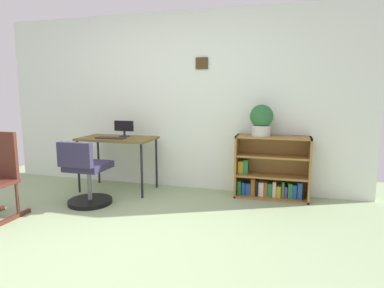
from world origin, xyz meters
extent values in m
plane|color=#8FA478|center=(0.00, 0.00, 0.00)|extent=(6.24, 6.24, 0.00)
cube|color=silver|center=(0.00, 2.15, 1.20)|extent=(5.20, 0.10, 2.41)
cube|color=#413116|center=(0.41, 2.09, 1.71)|extent=(0.16, 0.02, 0.15)
cube|color=brown|center=(-0.67, 1.71, 0.72)|extent=(1.00, 0.57, 0.03)
cylinder|color=black|center=(-1.13, 1.47, 0.35)|extent=(0.03, 0.03, 0.70)
cylinder|color=black|center=(-0.21, 1.47, 0.35)|extent=(0.03, 0.03, 0.70)
cylinder|color=black|center=(-1.13, 1.96, 0.35)|extent=(0.03, 0.03, 0.70)
cylinder|color=black|center=(-0.21, 1.96, 0.35)|extent=(0.03, 0.03, 0.70)
cylinder|color=#262628|center=(-0.62, 1.83, 0.74)|extent=(0.14, 0.14, 0.01)
cylinder|color=#262628|center=(-0.62, 1.83, 0.78)|extent=(0.03, 0.03, 0.07)
cube|color=black|center=(-0.62, 1.82, 0.88)|extent=(0.28, 0.02, 0.14)
cube|color=#352927|center=(-0.70, 1.59, 0.74)|extent=(0.39, 0.13, 0.02)
cylinder|color=black|center=(-0.73, 1.10, 0.03)|extent=(0.52, 0.52, 0.05)
cylinder|color=slate|center=(-0.73, 1.10, 0.24)|extent=(0.05, 0.05, 0.37)
cube|color=#2D2943|center=(-0.73, 1.10, 0.46)|extent=(0.44, 0.44, 0.08)
cube|color=#2D2943|center=(-0.73, 0.85, 0.64)|extent=(0.42, 0.07, 0.28)
cube|color=#4C241B|center=(-1.22, 0.34, 0.02)|extent=(0.04, 0.64, 0.04)
cylinder|color=#4C241B|center=(-1.22, 0.50, 0.21)|extent=(0.03, 0.03, 0.34)
cube|color=#4C241B|center=(-1.40, 0.52, 0.67)|extent=(0.40, 0.04, 0.50)
cube|color=olive|center=(0.92, 1.92, 0.40)|extent=(0.02, 0.30, 0.79)
cube|color=olive|center=(1.81, 1.92, 0.40)|extent=(0.02, 0.30, 0.79)
cube|color=olive|center=(1.36, 1.92, 0.78)|extent=(0.91, 0.30, 0.02)
cube|color=olive|center=(1.36, 1.92, 0.01)|extent=(0.91, 0.30, 0.02)
cube|color=olive|center=(1.36, 2.06, 0.40)|extent=(0.91, 0.02, 0.79)
cube|color=olive|center=(1.36, 1.92, 0.29)|extent=(0.86, 0.28, 0.02)
cube|color=olive|center=(1.36, 1.92, 0.54)|extent=(0.86, 0.28, 0.02)
cube|color=#237238|center=(0.96, 1.91, 0.11)|extent=(0.05, 0.12, 0.18)
cube|color=#1E478C|center=(1.02, 1.91, 0.10)|extent=(0.04, 0.12, 0.16)
cube|color=#1E478C|center=(1.07, 1.91, 0.10)|extent=(0.06, 0.10, 0.15)
cube|color=#99591E|center=(1.14, 1.91, 0.13)|extent=(0.05, 0.10, 0.21)
cube|color=black|center=(1.19, 1.91, 0.12)|extent=(0.04, 0.12, 0.20)
cube|color=beige|center=(1.24, 1.91, 0.11)|extent=(0.07, 0.10, 0.18)
cube|color=#99591E|center=(1.30, 1.91, 0.12)|extent=(0.04, 0.10, 0.18)
cube|color=#237238|center=(1.35, 1.91, 0.11)|extent=(0.06, 0.10, 0.17)
cube|color=beige|center=(1.40, 1.91, 0.12)|extent=(0.04, 0.10, 0.20)
cube|color=#B79323|center=(1.46, 1.91, 0.10)|extent=(0.05, 0.10, 0.14)
cube|color=#237238|center=(1.51, 1.91, 0.13)|extent=(0.03, 0.11, 0.20)
cube|color=#593372|center=(1.54, 1.91, 0.10)|extent=(0.03, 0.10, 0.14)
cube|color=#237238|center=(1.59, 1.91, 0.12)|extent=(0.05, 0.10, 0.19)
cube|color=#1E478C|center=(1.65, 1.91, 0.11)|extent=(0.05, 0.11, 0.18)
cube|color=#1E478C|center=(1.71, 1.91, 0.13)|extent=(0.05, 0.12, 0.21)
cube|color=#B79323|center=(0.97, 1.91, 0.38)|extent=(0.06, 0.10, 0.16)
cube|color=#237238|center=(1.04, 1.91, 0.39)|extent=(0.06, 0.10, 0.18)
cylinder|color=#B7B2A8|center=(1.22, 1.90, 0.86)|extent=(0.23, 0.23, 0.13)
sphere|color=#2A6334|center=(1.22, 1.90, 1.04)|extent=(0.29, 0.29, 0.29)
camera|label=1|loc=(1.48, -2.21, 1.32)|focal=30.55mm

